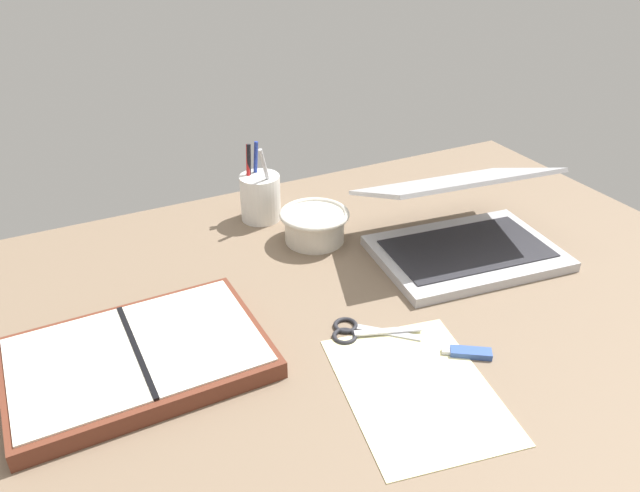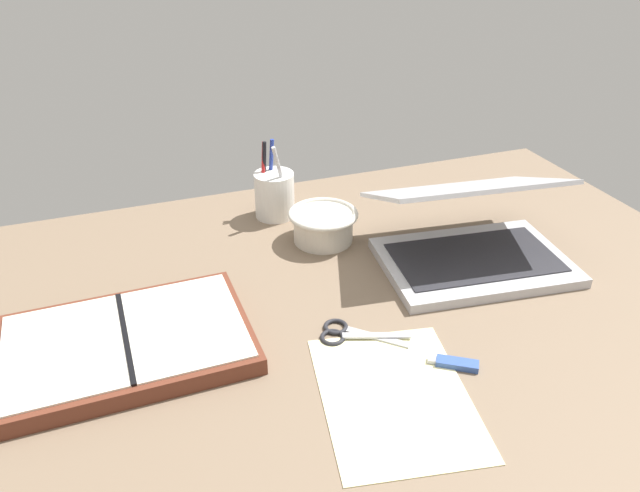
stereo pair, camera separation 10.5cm
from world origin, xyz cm
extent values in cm
cube|color=#75604C|center=(0.00, 0.00, 1.00)|extent=(140.00, 100.00, 2.00)
cube|color=#B7B7BC|center=(25.19, 3.97, 2.90)|extent=(35.22, 26.22, 1.80)
cube|color=#232328|center=(25.19, 3.97, 3.92)|extent=(30.58, 19.48, 0.24)
cube|color=#B7B7BC|center=(26.00, 11.02, 14.29)|extent=(35.07, 24.90, 9.17)
cube|color=silver|center=(25.95, 10.58, 14.12)|extent=(32.20, 22.34, 7.88)
cylinder|color=silver|center=(2.94, 22.39, 4.84)|extent=(11.43, 11.43, 5.68)
torus|color=silver|center=(2.94, 22.39, 7.68)|extent=(13.45, 13.45, 1.08)
cylinder|color=white|center=(-2.82, 35.68, 6.73)|extent=(8.16, 8.16, 9.46)
cylinder|color=black|center=(-4.41, 37.26, 10.34)|extent=(1.83, 1.84, 14.72)
cylinder|color=#233899|center=(-2.85, 37.93, 10.45)|extent=(2.02, 0.82, 14.91)
cylinder|color=#B21E1E|center=(-4.76, 36.81, 10.34)|extent=(2.82, 4.31, 14.42)
cylinder|color=#B7B7BC|center=(-1.67, 33.75, 10.80)|extent=(4.54, 3.05, 15.29)
cube|color=brown|center=(-35.83, 0.90, 3.35)|extent=(36.16, 24.98, 2.70)
cube|color=silver|center=(-44.48, 0.77, 4.85)|extent=(16.94, 22.57, 0.30)
cube|color=silver|center=(-27.17, 1.03, 4.85)|extent=(16.94, 22.57, 0.30)
cube|color=black|center=(-35.83, 0.90, 5.00)|extent=(1.13, 22.34, 0.30)
cube|color=#B7B7BC|center=(-0.22, -8.98, 2.60)|extent=(10.23, 4.61, 0.30)
cube|color=#B7B7BC|center=(-0.22, -8.98, 2.30)|extent=(8.39, 8.05, 0.30)
torus|color=#232328|center=(-6.34, -6.81, 2.30)|extent=(3.90, 3.90, 0.70)
torus|color=#232328|center=(-4.93, -4.51, 2.30)|extent=(3.90, 3.90, 0.70)
cube|color=#F4EFB2|center=(-2.83, -21.13, 2.08)|extent=(24.23, 30.06, 0.16)
cube|color=#33519E|center=(8.22, -18.75, 2.50)|extent=(6.10, 4.99, 1.00)
cube|color=silver|center=(5.22, -16.75, 2.50)|extent=(1.66, 1.66, 0.60)
camera|label=1|loc=(-43.49, -72.37, 61.86)|focal=35.00mm
camera|label=2|loc=(-33.83, -76.55, 61.86)|focal=35.00mm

